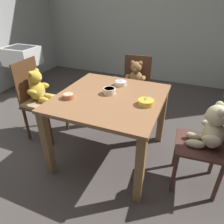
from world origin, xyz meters
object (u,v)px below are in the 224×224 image
Objects in this scene: teddy_chair_near_right at (211,135)px; porridge_bowl_yellow_near_right at (146,102)px; teddy_chair_near_left at (39,94)px; teddy_chair_far_center at (135,80)px; sink_basin at (23,64)px; porridge_bowl_terracotta_near_left at (69,96)px; dining_table at (110,107)px; porridge_bowl_cream_center at (109,91)px; porridge_bowl_white_far_center at (121,83)px.

teddy_chair_near_right is 0.60m from porridge_bowl_yellow_near_right.
teddy_chair_near_left is 1.11× the size of teddy_chair_far_center.
teddy_chair_near_right is at bearing -19.51° from sink_basin.
porridge_bowl_terracotta_near_left is at bearing 1.24° from teddy_chair_near_right.
porridge_bowl_yellow_near_right is (0.36, -0.04, 0.15)m from dining_table.
teddy_chair_far_center is at bearing 89.67° from porridge_bowl_cream_center.
teddy_chair_far_center is 6.89× the size of porridge_bowl_white_far_center.
teddy_chair_near_left reaches higher than porridge_bowl_cream_center.
porridge_bowl_cream_center is at bearing 119.74° from dining_table.
porridge_bowl_white_far_center is (0.93, 0.24, 0.19)m from teddy_chair_near_left.
porridge_bowl_yellow_near_right is at bearing 15.78° from teddy_chair_far_center.
teddy_chair_near_left is (-0.92, 0.05, -0.04)m from dining_table.
porridge_bowl_cream_center is at bearing -1.40° from teddy_chair_near_left.
porridge_bowl_white_far_center is at bearing 89.51° from dining_table.
sink_basin is at bearing 154.90° from porridge_bowl_cream_center.
porridge_bowl_white_far_center is (0.35, 0.48, 0.00)m from porridge_bowl_terracotta_near_left.
sink_basin is (-2.03, 0.05, -0.01)m from teddy_chair_far_center.
dining_table is at bearing -8.31° from teddy_chair_near_right.
teddy_chair_near_left is at bearing -40.03° from sink_basin.
teddy_chair_near_right is 7.74× the size of porridge_bowl_terracotta_near_left.
porridge_bowl_terracotta_near_left is at bearing -21.31° from teddy_chair_far_center.
sink_basin is at bearing 138.68° from teddy_chair_near_left.
sink_basin is (-2.41, 1.04, -0.22)m from porridge_bowl_yellow_near_right.
sink_basin is (-1.13, 0.95, -0.03)m from teddy_chair_near_left.
porridge_bowl_terracotta_near_left is 0.92× the size of porridge_bowl_cream_center.
teddy_chair_near_right is at bearing 37.94° from teddy_chair_far_center.
porridge_bowl_terracotta_near_left is at bearing -168.15° from porridge_bowl_yellow_near_right.
porridge_bowl_yellow_near_right is at bearing 11.85° from porridge_bowl_terracotta_near_left.
dining_table is 6.98× the size of porridge_bowl_yellow_near_right.
teddy_chair_near_right reaches higher than teddy_chair_far_center.
porridge_bowl_white_far_center is (0.03, 0.24, -0.01)m from porridge_bowl_cream_center.
teddy_chair_far_center is (-0.02, 0.95, -0.06)m from dining_table.
porridge_bowl_yellow_near_right is 1.19× the size of porridge_bowl_white_far_center.
porridge_bowl_yellow_near_right is 1.21× the size of porridge_bowl_cream_center.
teddy_chair_near_right is 1.01m from porridge_bowl_white_far_center.
teddy_chair_far_center reaches higher than sink_basin.
teddy_chair_far_center is 1.08m from porridge_bowl_yellow_near_right.
teddy_chair_near_right is 7.02× the size of porridge_bowl_white_far_center.
dining_table is at bearing -4.20° from teddy_chair_far_center.
dining_table is 1.27× the size of sink_basin.
porridge_bowl_terracotta_near_left is (-0.32, -1.14, 0.20)m from teddy_chair_far_center.
sink_basin is at bearing -24.07° from teddy_chair_near_right.
teddy_chair_near_left is at bearing -7.99° from teddy_chair_near_right.
sink_basin reaches higher than dining_table.
sink_basin is (-2.05, 0.70, -0.22)m from porridge_bowl_white_far_center.
dining_table is 2.28m from sink_basin.
porridge_bowl_white_far_center is (-0.93, 0.35, 0.18)m from teddy_chair_near_right.
porridge_bowl_cream_center reaches higher than porridge_bowl_terracotta_near_left.
teddy_chair_far_center is at bearing -51.05° from teddy_chair_near_right.
dining_table is 8.34× the size of porridge_bowl_white_far_center.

